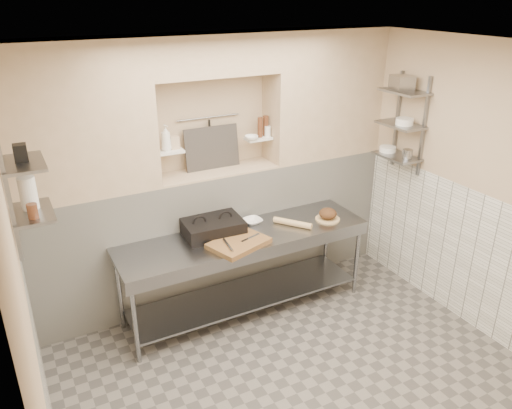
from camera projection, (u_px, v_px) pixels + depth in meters
floor at (301, 385)px, 4.42m from camera, size 4.00×3.90×0.10m
ceiling at (317, 44)px, 3.26m from camera, size 4.00×3.90×0.10m
wall_left at (18, 315)px, 2.96m from camera, size 0.10×3.90×2.80m
wall_right at (490, 193)px, 4.71m from camera, size 0.10×3.90×2.80m
wall_back at (207, 165)px, 5.46m from camera, size 4.00×0.10×2.80m
backwall_lower at (219, 231)px, 5.54m from camera, size 4.00×0.40×1.40m
alcove_sill at (217, 171)px, 5.26m from camera, size 1.30×0.40×0.02m
backwall_pillar_left at (77, 121)px, 4.41m from camera, size 1.35×0.40×1.40m
backwall_pillar_right at (324, 94)px, 5.55m from camera, size 1.35×0.40×1.40m
backwall_header at (213, 54)px, 4.78m from camera, size 1.30×0.40×0.40m
wainscot_left at (48, 401)px, 3.27m from camera, size 0.02×3.90×1.40m
wainscot_right at (472, 259)px, 4.97m from camera, size 0.02×3.90×1.40m
alcove_shelf_left at (169, 152)px, 4.93m from camera, size 0.28×0.16×0.02m
alcove_shelf_right at (258, 139)px, 5.35m from camera, size 0.28×0.16×0.02m
utensil_rail at (208, 117)px, 5.18m from camera, size 0.70×0.02×0.02m
hanging_steel at (210, 134)px, 5.23m from camera, size 0.02×0.02×0.30m
splash_panel at (212, 148)px, 5.25m from camera, size 0.60×0.08×0.45m
shelf_rail_left_a at (6, 183)px, 3.85m from camera, size 0.03×0.03×0.95m
shelf_rail_left_b at (10, 201)px, 3.53m from camera, size 0.03×0.03×0.95m
wall_shelf_left_lower at (32, 213)px, 3.83m from camera, size 0.30×0.50×0.02m
wall_shelf_left_upper at (23, 163)px, 3.67m from camera, size 0.30×0.50×0.03m
shelf_rail_right_a at (397, 119)px, 5.52m from camera, size 0.03×0.03×1.05m
shelf_rail_right_b at (424, 128)px, 5.19m from camera, size 0.03×0.03×1.05m
wall_shelf_right_lower at (397, 156)px, 5.44m from camera, size 0.30×0.50×0.02m
wall_shelf_right_mid at (400, 125)px, 5.30m from camera, size 0.30×0.50×0.02m
wall_shelf_right_upper at (404, 92)px, 5.16m from camera, size 0.30×0.50×0.03m
prep_table at (245, 257)px, 5.12m from camera, size 2.60×0.70×0.90m
panini_press at (213, 227)px, 5.00m from camera, size 0.61×0.46×0.16m
cutting_board at (239, 243)px, 4.81m from camera, size 0.64×0.54×0.05m
knife_blade at (250, 238)px, 4.86m from camera, size 0.24×0.10×0.01m
tongs at (228, 245)px, 4.70m from camera, size 0.05×0.26×0.02m
mixing_bowl at (253, 221)px, 5.26m from camera, size 0.21×0.21×0.05m
rolling_pin at (293, 223)px, 5.20m from camera, size 0.31×0.37×0.06m
bread_board at (328, 219)px, 5.35m from camera, size 0.26×0.26×0.02m
bread_loaf at (328, 214)px, 5.33m from camera, size 0.19×0.19×0.11m
bottle_soap at (166, 138)px, 4.86m from camera, size 0.11×0.11×0.26m
jar_alcove at (174, 142)px, 4.95m from camera, size 0.09×0.09×0.13m
bowl_alcove at (251, 138)px, 5.25m from camera, size 0.16×0.16×0.05m
condiment_a at (266, 126)px, 5.37m from camera, size 0.06×0.06×0.22m
condiment_b at (260, 127)px, 5.32m from camera, size 0.05×0.05×0.22m
condiment_c at (268, 131)px, 5.36m from camera, size 0.06×0.06×0.11m
jug_left at (28, 193)px, 3.82m from camera, size 0.13×0.13×0.26m
jar_left at (33, 211)px, 3.69m from camera, size 0.08×0.08×0.11m
box_left_upper at (20, 153)px, 3.64m from camera, size 0.10×0.10×0.13m
bowl_right at (388, 149)px, 5.54m from camera, size 0.18×0.18×0.05m
canister_right at (407, 154)px, 5.29m from camera, size 0.10×0.10×0.10m
bowl_right_mid at (405, 122)px, 5.24m from camera, size 0.19×0.19×0.07m
basket_right at (402, 83)px, 5.17m from camera, size 0.23×0.26×0.15m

